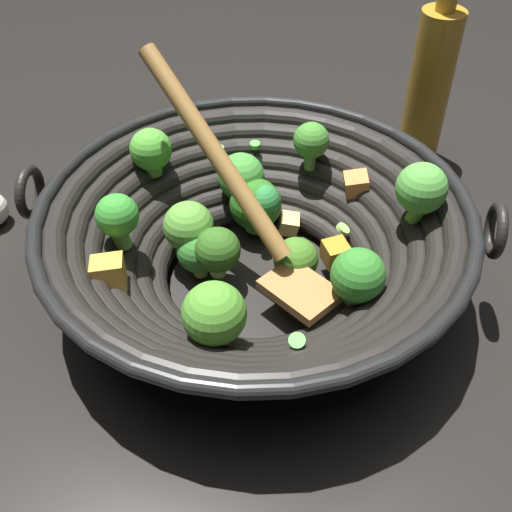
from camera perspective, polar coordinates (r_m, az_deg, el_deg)
The scene contains 3 objects.
ground_plane at distance 0.68m, azimuth -0.09°, elevation -2.85°, with size 4.00×4.00×0.00m, color black.
wok at distance 0.63m, azimuth -0.13°, elevation 1.69°, with size 0.42×0.42×0.22m.
cooking_oil_bottle at distance 0.84m, azimuth 15.32°, elevation 14.73°, with size 0.05×0.05×0.26m.
Camera 1 is at (-0.31, -0.35, 0.49)m, focal length 44.73 mm.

